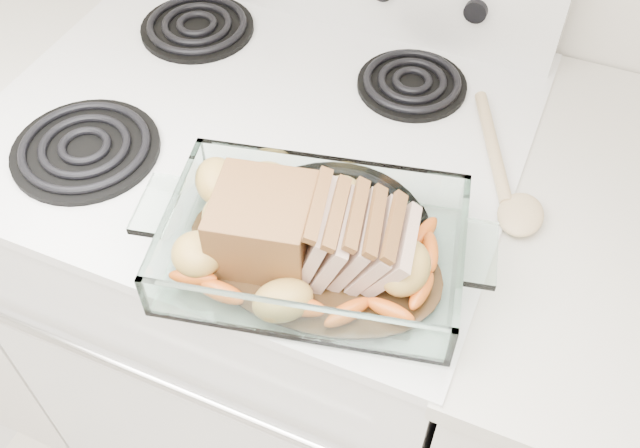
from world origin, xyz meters
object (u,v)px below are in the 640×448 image
at_px(electric_range, 272,291).
at_px(counter_left, 4,198).
at_px(counter_right, 613,419).
at_px(pork_roast, 295,227).
at_px(baking_dish, 314,251).

height_order(electric_range, counter_left, electric_range).
bearing_deg(counter_right, pork_roast, -156.64).
relative_size(electric_range, counter_right, 1.20).
height_order(counter_left, counter_right, same).
xyz_separation_m(electric_range, counter_left, (-0.67, -0.00, -0.02)).
xyz_separation_m(electric_range, baking_dish, (0.19, -0.22, 0.48)).
relative_size(counter_right, pork_roast, 3.90).
distance_m(electric_range, counter_right, 0.67).
xyz_separation_m(counter_right, pork_roast, (-0.50, -0.22, 0.53)).
bearing_deg(electric_range, counter_right, -0.10).
bearing_deg(counter_right, counter_left, 180.00).
bearing_deg(electric_range, pork_roast, -52.93).
relative_size(electric_range, counter_left, 1.20).
relative_size(counter_right, baking_dish, 2.64).
xyz_separation_m(electric_range, pork_roast, (0.16, -0.22, 0.51)).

